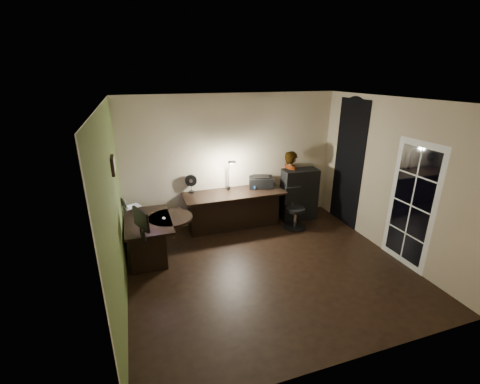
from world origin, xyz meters
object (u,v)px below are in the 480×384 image
object	(u,v)px
monitor	(140,227)
person	(290,185)
desk_right	(234,210)
desk_left	(150,239)
cabinet	(299,194)
office_chair	(296,209)

from	to	relation	value
monitor	person	bearing A→B (deg)	-0.81
monitor	desk_right	bearing A→B (deg)	8.91
desk_left	cabinet	xyz separation A→B (m)	(3.23, 0.62, 0.21)
monitor	desk_left	bearing A→B (deg)	53.68
desk_right	office_chair	distance (m)	1.27
monitor	cabinet	bearing A→B (deg)	-4.26
office_chair	desk_right	bearing A→B (deg)	163.17
desk_left	cabinet	distance (m)	3.29
office_chair	cabinet	bearing A→B (deg)	57.42
monitor	office_chair	bearing A→B (deg)	-9.45
desk_right	cabinet	xyz separation A→B (m)	(1.48, -0.03, 0.18)
desk_left	cabinet	world-z (taller)	cabinet
desk_right	person	world-z (taller)	person
cabinet	person	xyz separation A→B (m)	(-0.13, 0.18, 0.19)
office_chair	desk_left	bearing A→B (deg)	-172.88
cabinet	person	size ratio (longest dim) A/B	0.75
desk_left	desk_right	bearing A→B (deg)	19.80
office_chair	person	xyz separation A→B (m)	(0.15, 0.58, 0.34)
person	monitor	bearing A→B (deg)	111.11
desk_right	monitor	world-z (taller)	monitor
cabinet	monitor	bearing A→B (deg)	-157.40
desk_left	office_chair	xyz separation A→B (m)	(2.94, 0.22, 0.06)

